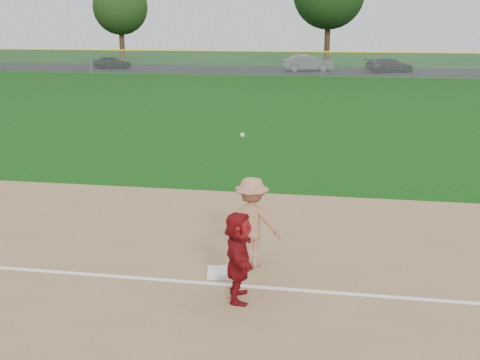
% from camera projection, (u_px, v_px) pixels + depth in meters
% --- Properties ---
extents(ground, '(160.00, 160.00, 0.00)m').
position_uv_depth(ground, '(226.00, 267.00, 11.24)').
color(ground, '#0F430C').
rests_on(ground, ground).
extents(foul_line, '(60.00, 0.10, 0.01)m').
position_uv_depth(foul_line, '(217.00, 284.00, 10.47)').
color(foul_line, white).
rests_on(foul_line, infield_dirt).
extents(parking_asphalt, '(120.00, 10.00, 0.01)m').
position_uv_depth(parking_asphalt, '(324.00, 71.00, 55.02)').
color(parking_asphalt, black).
rests_on(parking_asphalt, ground).
extents(first_base, '(0.51, 0.51, 0.10)m').
position_uv_depth(first_base, '(219.00, 272.00, 10.84)').
color(first_base, white).
rests_on(first_base, infield_dirt).
extents(base_runner, '(0.69, 1.46, 1.51)m').
position_uv_depth(base_runner, '(238.00, 256.00, 9.72)').
color(base_runner, maroon).
rests_on(base_runner, infield_dirt).
extents(car_left, '(3.63, 1.76, 1.19)m').
position_uv_depth(car_left, '(112.00, 62.00, 57.08)').
color(car_left, black).
rests_on(car_left, parking_asphalt).
extents(car_mid, '(4.74, 2.67, 1.48)m').
position_uv_depth(car_mid, '(308.00, 63.00, 54.38)').
color(car_mid, '#585A60').
rests_on(car_mid, parking_asphalt).
extents(car_right, '(4.65, 3.40, 1.25)m').
position_uv_depth(car_right, '(390.00, 65.00, 53.22)').
color(car_right, black).
rests_on(car_right, parking_asphalt).
extents(first_base_play, '(1.15, 0.72, 2.52)m').
position_uv_depth(first_base_play, '(252.00, 222.00, 11.08)').
color(first_base_play, '#99999C').
rests_on(first_base_play, infield_dirt).
extents(outfield_fence, '(110.00, 0.12, 110.00)m').
position_uv_depth(outfield_fence, '(322.00, 52.00, 48.81)').
color(outfield_fence, '#999EA0').
rests_on(outfield_fence, ground).
extents(tree_1, '(5.80, 5.80, 8.75)m').
position_uv_depth(tree_1, '(120.00, 7.00, 63.87)').
color(tree_1, '#3D2616').
rests_on(tree_1, ground).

